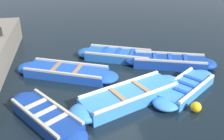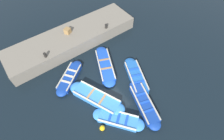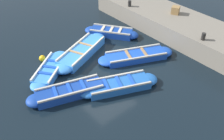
{
  "view_description": "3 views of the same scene",
  "coord_description": "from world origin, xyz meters",
  "px_view_note": "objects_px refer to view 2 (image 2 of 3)",
  "views": [
    {
      "loc": [
        1.2,
        7.9,
        4.55
      ],
      "look_at": [
        -0.12,
        -0.12,
        0.39
      ],
      "focal_mm": 42.0,
      "sensor_mm": 36.0,
      "label": 1
    },
    {
      "loc": [
        -5.27,
        3.71,
        10.15
      ],
      "look_at": [
        0.68,
        -0.72,
        0.37
      ],
      "focal_mm": 28.0,
      "sensor_mm": 36.0,
      "label": 2
    },
    {
      "loc": [
        -6.36,
        -8.2,
        7.39
      ],
      "look_at": [
        -0.31,
        -0.93,
        0.3
      ],
      "focal_mm": 42.0,
      "sensor_mm": 36.0,
      "label": 3
    }
  ],
  "objects_px": {
    "boat_alongside": "(97,98)",
    "boat_inner_gap": "(70,77)",
    "wooden_crate": "(68,31)",
    "boat_stern_in": "(144,104)",
    "bollard_north": "(106,26)",
    "boat_tucked": "(136,77)",
    "boat_drifting": "(105,65)",
    "boat_far_corner": "(118,119)",
    "bollard_mid_north": "(45,55)",
    "buoy_orange_near": "(102,128)"
  },
  "relations": [
    {
      "from": "boat_far_corner",
      "to": "bollard_mid_north",
      "type": "relative_size",
      "value": 8.52
    },
    {
      "from": "boat_stern_in",
      "to": "boat_far_corner",
      "type": "bearing_deg",
      "value": 85.11
    },
    {
      "from": "boat_far_corner",
      "to": "boat_alongside",
      "type": "distance_m",
      "value": 1.95
    },
    {
      "from": "boat_far_corner",
      "to": "bollard_north",
      "type": "distance_m",
      "value": 7.4
    },
    {
      "from": "wooden_crate",
      "to": "buoy_orange_near",
      "type": "xyz_separation_m",
      "value": [
        -7.49,
        1.97,
        -1.07
      ]
    },
    {
      "from": "bollard_north",
      "to": "bollard_mid_north",
      "type": "distance_m",
      "value": 5.17
    },
    {
      "from": "boat_inner_gap",
      "to": "wooden_crate",
      "type": "bearing_deg",
      "value": -28.81
    },
    {
      "from": "bollard_mid_north",
      "to": "wooden_crate",
      "type": "bearing_deg",
      "value": -61.94
    },
    {
      "from": "boat_inner_gap",
      "to": "bollard_mid_north",
      "type": "relative_size",
      "value": 8.46
    },
    {
      "from": "boat_alongside",
      "to": "boat_far_corner",
      "type": "bearing_deg",
      "value": -172.36
    },
    {
      "from": "boat_tucked",
      "to": "wooden_crate",
      "type": "bearing_deg",
      "value": 18.34
    },
    {
      "from": "boat_tucked",
      "to": "buoy_orange_near",
      "type": "xyz_separation_m",
      "value": [
        -1.55,
        3.94,
        -0.01
      ]
    },
    {
      "from": "boat_alongside",
      "to": "bollard_mid_north",
      "type": "xyz_separation_m",
      "value": [
        4.41,
        1.25,
        0.99
      ]
    },
    {
      "from": "boat_inner_gap",
      "to": "boat_alongside",
      "type": "xyz_separation_m",
      "value": [
        -2.46,
        -0.61,
        0.01
      ]
    },
    {
      "from": "buoy_orange_near",
      "to": "boat_inner_gap",
      "type": "bearing_deg",
      "value": -2.55
    },
    {
      "from": "bollard_north",
      "to": "boat_alongside",
      "type": "bearing_deg",
      "value": 138.36
    },
    {
      "from": "boat_inner_gap",
      "to": "wooden_crate",
      "type": "distance_m",
      "value": 3.85
    },
    {
      "from": "boat_alongside",
      "to": "boat_inner_gap",
      "type": "bearing_deg",
      "value": 14.0
    },
    {
      "from": "boat_drifting",
      "to": "boat_inner_gap",
      "type": "xyz_separation_m",
      "value": [
        0.57,
        2.61,
        0.02
      ]
    },
    {
      "from": "boat_far_corner",
      "to": "bollard_north",
      "type": "relative_size",
      "value": 8.52
    },
    {
      "from": "boat_tucked",
      "to": "boat_alongside",
      "type": "bearing_deg",
      "value": 85.66
    },
    {
      "from": "boat_inner_gap",
      "to": "boat_alongside",
      "type": "relative_size",
      "value": 0.73
    },
    {
      "from": "boat_drifting",
      "to": "boat_inner_gap",
      "type": "height_order",
      "value": "boat_inner_gap"
    },
    {
      "from": "wooden_crate",
      "to": "buoy_orange_near",
      "type": "bearing_deg",
      "value": 165.23
    },
    {
      "from": "boat_far_corner",
      "to": "bollard_mid_north",
      "type": "height_order",
      "value": "bollard_mid_north"
    },
    {
      "from": "boat_alongside",
      "to": "buoy_orange_near",
      "type": "bearing_deg",
      "value": 155.81
    },
    {
      "from": "boat_inner_gap",
      "to": "boat_tucked",
      "type": "bearing_deg",
      "value": -125.66
    },
    {
      "from": "bollard_north",
      "to": "wooden_crate",
      "type": "xyz_separation_m",
      "value": [
        1.29,
        2.75,
        0.03
      ]
    },
    {
      "from": "boat_stern_in",
      "to": "wooden_crate",
      "type": "xyz_separation_m",
      "value": [
        7.79,
        1.0,
        1.04
      ]
    },
    {
      "from": "wooden_crate",
      "to": "boat_inner_gap",
      "type": "bearing_deg",
      "value": 151.19
    },
    {
      "from": "boat_tucked",
      "to": "buoy_orange_near",
      "type": "bearing_deg",
      "value": 111.4
    },
    {
      "from": "boat_alongside",
      "to": "bollard_north",
      "type": "relative_size",
      "value": 11.53
    },
    {
      "from": "buoy_orange_near",
      "to": "boat_far_corner",
      "type": "bearing_deg",
      "value": -97.74
    },
    {
      "from": "boat_drifting",
      "to": "boat_stern_in",
      "type": "height_order",
      "value": "boat_stern_in"
    },
    {
      "from": "bollard_north",
      "to": "buoy_orange_near",
      "type": "xyz_separation_m",
      "value": [
        -6.2,
        4.72,
        -1.04
      ]
    },
    {
      "from": "boat_tucked",
      "to": "boat_stern_in",
      "type": "height_order",
      "value": "boat_stern_in"
    },
    {
      "from": "boat_alongside",
      "to": "buoy_orange_near",
      "type": "distance_m",
      "value": 1.96
    },
    {
      "from": "boat_drifting",
      "to": "bollard_north",
      "type": "xyz_separation_m",
      "value": [
        2.52,
        -1.92,
        1.03
      ]
    },
    {
      "from": "wooden_crate",
      "to": "buoy_orange_near",
      "type": "relative_size",
      "value": 1.34
    },
    {
      "from": "boat_alongside",
      "to": "bollard_north",
      "type": "distance_m",
      "value": 5.99
    },
    {
      "from": "boat_inner_gap",
      "to": "boat_alongside",
      "type": "bearing_deg",
      "value": -166.0
    },
    {
      "from": "bollard_north",
      "to": "bollard_mid_north",
      "type": "xyz_separation_m",
      "value": [
        0.0,
        5.17,
        0.0
      ]
    },
    {
      "from": "boat_drifting",
      "to": "buoy_orange_near",
      "type": "distance_m",
      "value": 4.62
    },
    {
      "from": "boat_far_corner",
      "to": "boat_stern_in",
      "type": "height_order",
      "value": "boat_stern_in"
    },
    {
      "from": "wooden_crate",
      "to": "bollard_north",
      "type": "bearing_deg",
      "value": -115.17
    },
    {
      "from": "boat_far_corner",
      "to": "bollard_mid_north",
      "type": "xyz_separation_m",
      "value": [
        6.34,
        1.51,
        1.04
      ]
    },
    {
      "from": "boat_stern_in",
      "to": "bollard_north",
      "type": "height_order",
      "value": "bollard_north"
    },
    {
      "from": "boat_tucked",
      "to": "boat_far_corner",
      "type": "bearing_deg",
      "value": 120.37
    },
    {
      "from": "boat_drifting",
      "to": "boat_alongside",
      "type": "height_order",
      "value": "boat_alongside"
    },
    {
      "from": "boat_far_corner",
      "to": "boat_tucked",
      "type": "relative_size",
      "value": 0.83
    }
  ]
}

